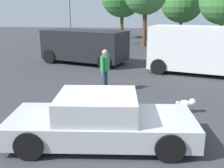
{
  "coord_description": "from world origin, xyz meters",
  "views": [
    {
      "loc": [
        0.81,
        -5.67,
        3.11
      ],
      "look_at": [
        -0.19,
        2.27,
        0.9
      ],
      "focal_mm": 43.97,
      "sensor_mm": 36.0,
      "label": 1
    }
  ],
  "objects_px": {
    "sedan_foreground": "(100,120)",
    "dog": "(187,104)",
    "van_white": "(205,49)",
    "suv_dark": "(85,45)",
    "pedestrian": "(105,67)"
  },
  "relations": [
    {
      "from": "dog",
      "to": "van_white",
      "type": "relative_size",
      "value": 0.11
    },
    {
      "from": "dog",
      "to": "van_white",
      "type": "distance_m",
      "value": 5.73
    },
    {
      "from": "dog",
      "to": "suv_dark",
      "type": "distance_m",
      "value": 8.86
    },
    {
      "from": "sedan_foreground",
      "to": "van_white",
      "type": "distance_m",
      "value": 8.6
    },
    {
      "from": "sedan_foreground",
      "to": "van_white",
      "type": "height_order",
      "value": "van_white"
    },
    {
      "from": "suv_dark",
      "to": "pedestrian",
      "type": "bearing_deg",
      "value": -50.84
    },
    {
      "from": "van_white",
      "to": "pedestrian",
      "type": "height_order",
      "value": "van_white"
    },
    {
      "from": "van_white",
      "to": "suv_dark",
      "type": "bearing_deg",
      "value": 179.45
    },
    {
      "from": "sedan_foreground",
      "to": "pedestrian",
      "type": "bearing_deg",
      "value": 91.6
    },
    {
      "from": "van_white",
      "to": "suv_dark",
      "type": "distance_m",
      "value": 6.64
    },
    {
      "from": "dog",
      "to": "suv_dark",
      "type": "relative_size",
      "value": 0.12
    },
    {
      "from": "sedan_foreground",
      "to": "suv_dark",
      "type": "distance_m",
      "value": 9.95
    },
    {
      "from": "dog",
      "to": "pedestrian",
      "type": "bearing_deg",
      "value": 140.43
    },
    {
      "from": "suv_dark",
      "to": "pedestrian",
      "type": "xyz_separation_m",
      "value": [
        2.01,
        -5.43,
        -0.08
      ]
    },
    {
      "from": "sedan_foreground",
      "to": "dog",
      "type": "xyz_separation_m",
      "value": [
        2.31,
        2.23,
        -0.27
      ]
    }
  ]
}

